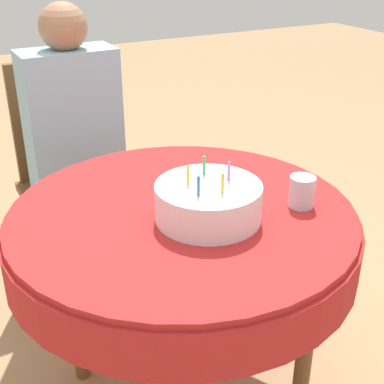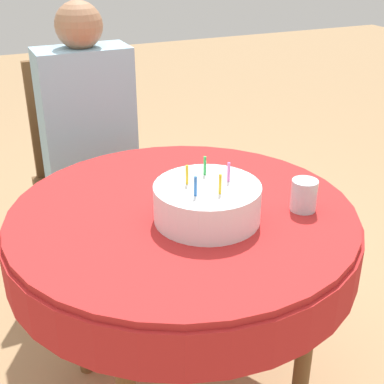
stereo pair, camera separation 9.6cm
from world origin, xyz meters
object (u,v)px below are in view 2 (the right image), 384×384
person (90,133)px  birthday_cake (207,202)px  drinking_glass (304,195)px  chair (88,169)px

person → birthday_cake: size_ratio=4.22×
person → drinking_glass: (0.38, -0.90, 0.06)m
birthday_cake → chair: bearing=96.8°
person → drinking_glass: 0.98m
chair → person: size_ratio=0.80×
birthday_cake → drinking_glass: bearing=-12.3°
chair → person: (0.00, -0.10, 0.20)m
person → chair: bearing=90.0°
chair → drinking_glass: (0.38, -1.00, 0.26)m
chair → drinking_glass: bearing=-69.8°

